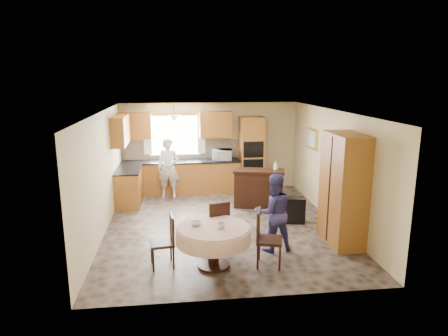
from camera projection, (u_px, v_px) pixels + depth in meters
floor at (222, 225)px, 8.82m from camera, size 5.00×6.00×0.01m
ceiling at (222, 112)px, 8.26m from camera, size 5.00×6.00×0.01m
wall_back at (210, 147)px, 11.45m from camera, size 5.00×0.02×2.50m
wall_front at (247, 218)px, 5.64m from camera, size 5.00×0.02×2.50m
wall_left at (102, 174)px, 8.25m from camera, size 0.02×6.00×2.50m
wall_right at (334, 167)px, 8.84m from camera, size 0.02×6.00×2.50m
window at (175, 135)px, 11.23m from camera, size 1.40×0.03×1.10m
curtain_left at (147, 134)px, 11.08m from camera, size 0.22×0.02×1.15m
curtain_right at (201, 133)px, 11.26m from camera, size 0.22×0.02×1.15m
base_cab_back at (181, 177)px, 11.24m from camera, size 3.30×0.60×0.88m
counter_back at (181, 161)px, 11.13m from camera, size 3.30×0.64×0.04m
base_cab_left at (129, 187)px, 10.20m from camera, size 0.60×1.20×0.88m
counter_left at (128, 170)px, 10.10m from camera, size 0.64×1.20×0.04m
backsplash at (180, 150)px, 11.35m from camera, size 3.30×0.02×0.55m
wall_cab_left at (136, 125)px, 10.90m from camera, size 0.85×0.33×0.72m
wall_cab_right at (216, 124)px, 11.16m from camera, size 0.90×0.33×0.72m
wall_cab_side at (120, 130)px, 9.86m from camera, size 0.33×1.20×0.72m
oven_tower at (251, 154)px, 11.32m from camera, size 0.66×0.62×2.12m
oven_upper at (254, 150)px, 10.98m from camera, size 0.56×0.01×0.45m
oven_lower at (253, 167)px, 11.09m from camera, size 0.56×0.01×0.45m
pendant at (174, 118)px, 10.65m from camera, size 0.36×0.36×0.18m
sideboard at (259, 189)px, 10.00m from camera, size 1.34×0.79×0.89m
space_heater at (295, 210)px, 8.94m from camera, size 0.47×0.36×0.58m
cupboard at (343, 189)px, 7.70m from camera, size 0.57×1.14×2.17m
dining_table at (213, 235)px, 6.80m from camera, size 1.28×1.28×0.73m
chair_left at (166, 238)px, 6.83m from camera, size 0.45×0.45×0.92m
chair_back at (218, 223)px, 7.43m from camera, size 0.52×0.52×0.97m
chair_right at (265, 235)px, 6.84m from camera, size 0.53×0.53×1.00m
framed_picture at (312, 139)px, 10.09m from camera, size 0.06×0.63×0.52m
microwave at (222, 155)px, 11.18m from camera, size 0.61×0.47×0.30m
person_sink at (169, 168)px, 10.73m from camera, size 0.62×0.43×1.62m
person_dining at (274, 212)px, 7.42m from camera, size 0.76×0.61×1.48m
bowl_sideboard at (242, 172)px, 9.84m from camera, size 0.27×0.27×0.06m
bottle_sideboard at (276, 166)px, 9.92m from camera, size 0.12×0.12×0.27m
cup_table at (221, 226)px, 6.67m from camera, size 0.14×0.14×0.10m
bowl_table at (196, 224)px, 6.81m from camera, size 0.25×0.25×0.06m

